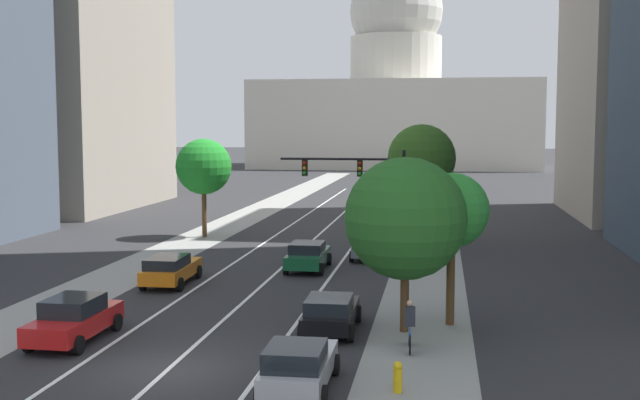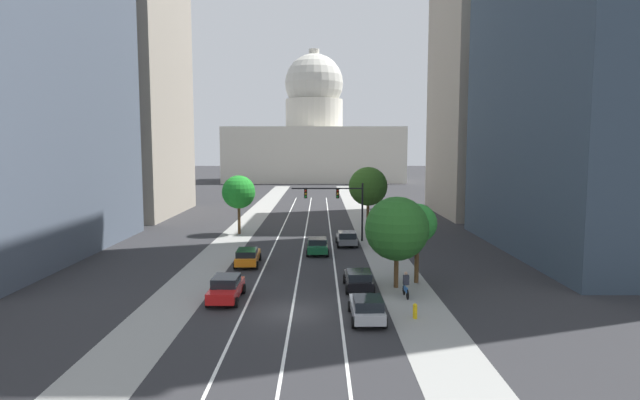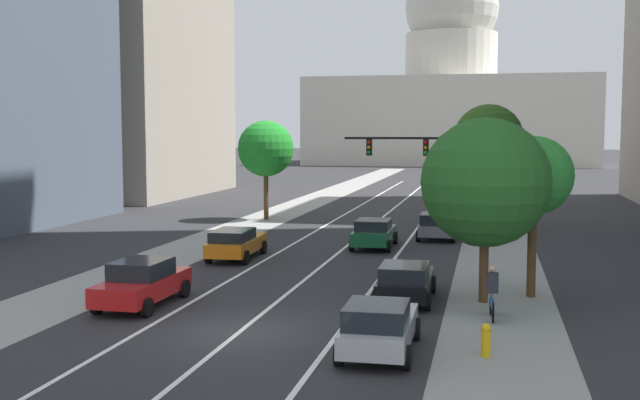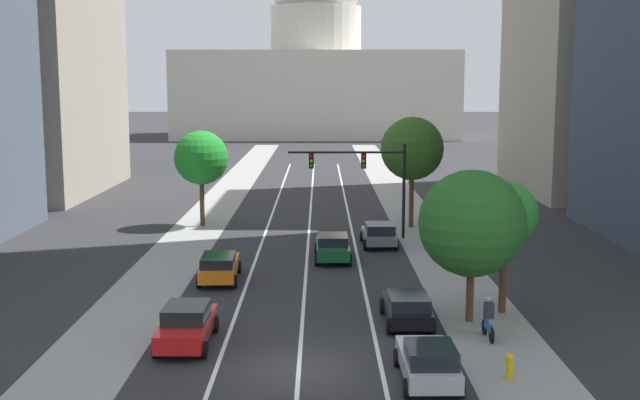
{
  "view_description": "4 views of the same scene",
  "coord_description": "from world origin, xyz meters",
  "px_view_note": "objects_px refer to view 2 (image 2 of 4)",
  "views": [
    {
      "loc": [
        8.28,
        -22.77,
        7.56
      ],
      "look_at": [
        -0.01,
        31.01,
        2.37
      ],
      "focal_mm": 44.11,
      "sensor_mm": 36.0,
      "label": 1
    },
    {
      "loc": [
        1.69,
        -30.0,
        9.85
      ],
      "look_at": [
        1.53,
        31.75,
        3.51
      ],
      "focal_mm": 29.1,
      "sensor_mm": 36.0,
      "label": 2
    },
    {
      "loc": [
        7.17,
        -21.41,
        5.96
      ],
      "look_at": [
        -1.35,
        17.19,
        2.42
      ],
      "focal_mm": 43.24,
      "sensor_mm": 36.0,
      "label": 3
    },
    {
      "loc": [
        0.74,
        -26.91,
        10.01
      ],
      "look_at": [
        0.5,
        25.32,
        2.24
      ],
      "focal_mm": 44.86,
      "sensor_mm": 36.0,
      "label": 4
    }
  ],
  "objects_px": {
    "car_green": "(319,245)",
    "traffic_signal_mast": "(341,200)",
    "car_silver": "(368,308)",
    "car_black": "(360,279)",
    "cyclist": "(407,285)",
    "street_tree_far_right": "(398,229)",
    "fire_hydrant": "(416,311)",
    "street_tree_near_right": "(369,187)",
    "car_red": "(228,288)",
    "capitol_building": "(315,139)",
    "car_orange": "(249,256)",
    "street_tree_near_left": "(240,192)",
    "street_tree_mid_right": "(419,224)",
    "car_gray": "(348,238)"
  },
  "relations": [
    {
      "from": "car_green",
      "to": "traffic_signal_mast",
      "type": "relative_size",
      "value": 0.6
    },
    {
      "from": "car_silver",
      "to": "car_black",
      "type": "bearing_deg",
      "value": -0.71
    },
    {
      "from": "cyclist",
      "to": "street_tree_far_right",
      "type": "xyz_separation_m",
      "value": [
        -0.29,
        2.41,
        3.34
      ]
    },
    {
      "from": "cyclist",
      "to": "traffic_signal_mast",
      "type": "bearing_deg",
      "value": 6.55
    },
    {
      "from": "fire_hydrant",
      "to": "street_tree_near_right",
      "type": "height_order",
      "value": "street_tree_near_right"
    },
    {
      "from": "street_tree_far_right",
      "to": "traffic_signal_mast",
      "type": "bearing_deg",
      "value": 100.49
    },
    {
      "from": "car_green",
      "to": "car_red",
      "type": "relative_size",
      "value": 1.0
    },
    {
      "from": "fire_hydrant",
      "to": "capitol_building",
      "type": "bearing_deg",
      "value": 93.38
    },
    {
      "from": "cyclist",
      "to": "car_black",
      "type": "bearing_deg",
      "value": 52.82
    },
    {
      "from": "car_black",
      "to": "fire_hydrant",
      "type": "xyz_separation_m",
      "value": [
        2.8,
        -6.22,
        -0.26
      ]
    },
    {
      "from": "car_orange",
      "to": "street_tree_near_left",
      "type": "xyz_separation_m",
      "value": [
        -3.13,
        15.61,
        4.01
      ]
    },
    {
      "from": "car_red",
      "to": "street_tree_near_left",
      "type": "xyz_separation_m",
      "value": [
        -3.12,
        25.52,
        3.97
      ]
    },
    {
      "from": "car_silver",
      "to": "cyclist",
      "type": "relative_size",
      "value": 2.45
    },
    {
      "from": "capitol_building",
      "to": "car_green",
      "type": "xyz_separation_m",
      "value": [
        1.45,
        -102.83,
        -11.43
      ]
    },
    {
      "from": "fire_hydrant",
      "to": "street_tree_near_right",
      "type": "bearing_deg",
      "value": 90.2
    },
    {
      "from": "car_red",
      "to": "cyclist",
      "type": "distance_m",
      "value": 11.7
    },
    {
      "from": "car_green",
      "to": "fire_hydrant",
      "type": "bearing_deg",
      "value": -163.23
    },
    {
      "from": "street_tree_mid_right",
      "to": "car_silver",
      "type": "bearing_deg",
      "value": -117.65
    },
    {
      "from": "car_black",
      "to": "street_tree_near_left",
      "type": "distance_m",
      "value": 26.12
    },
    {
      "from": "street_tree_mid_right",
      "to": "street_tree_near_left",
      "type": "xyz_separation_m",
      "value": [
        -16.19,
        21.2,
        0.43
      ]
    },
    {
      "from": "car_black",
      "to": "street_tree_near_right",
      "type": "distance_m",
      "value": 23.1
    },
    {
      "from": "street_tree_near_right",
      "to": "street_tree_mid_right",
      "type": "distance_m",
      "value": 20.82
    },
    {
      "from": "cyclist",
      "to": "car_green",
      "type": "bearing_deg",
      "value": 19.07
    },
    {
      "from": "car_green",
      "to": "street_tree_near_right",
      "type": "height_order",
      "value": "street_tree_near_right"
    },
    {
      "from": "street_tree_near_right",
      "to": "car_red",
      "type": "bearing_deg",
      "value": -114.51
    },
    {
      "from": "car_red",
      "to": "street_tree_mid_right",
      "type": "xyz_separation_m",
      "value": [
        13.06,
        4.32,
        3.54
      ]
    },
    {
      "from": "traffic_signal_mast",
      "to": "fire_hydrant",
      "type": "relative_size",
      "value": 8.23
    },
    {
      "from": "street_tree_near_right",
      "to": "street_tree_far_right",
      "type": "distance_m",
      "value": 22.06
    },
    {
      "from": "traffic_signal_mast",
      "to": "car_silver",
      "type": "bearing_deg",
      "value": -88.48
    },
    {
      "from": "car_silver",
      "to": "car_gray",
      "type": "bearing_deg",
      "value": -0.71
    },
    {
      "from": "capitol_building",
      "to": "cyclist",
      "type": "distance_m",
      "value": 117.72
    },
    {
      "from": "capitol_building",
      "to": "street_tree_near_right",
      "type": "xyz_separation_m",
      "value": [
        7.06,
        -92.52,
        -6.75
      ]
    },
    {
      "from": "street_tree_near_right",
      "to": "street_tree_far_right",
      "type": "bearing_deg",
      "value": -90.06
    },
    {
      "from": "capitol_building",
      "to": "car_red",
      "type": "xyz_separation_m",
      "value": [
        -4.36,
        -117.56,
        -11.4
      ]
    },
    {
      "from": "street_tree_mid_right",
      "to": "car_orange",
      "type": "bearing_deg",
      "value": 156.84
    },
    {
      "from": "car_gray",
      "to": "car_black",
      "type": "bearing_deg",
      "value": 178.36
    },
    {
      "from": "street_tree_far_right",
      "to": "street_tree_mid_right",
      "type": "bearing_deg",
      "value": 38.02
    },
    {
      "from": "car_gray",
      "to": "traffic_signal_mast",
      "type": "relative_size",
      "value": 0.54
    },
    {
      "from": "street_tree_near_right",
      "to": "car_green",
      "type": "bearing_deg",
      "value": -118.53
    },
    {
      "from": "street_tree_near_left",
      "to": "car_black",
      "type": "bearing_deg",
      "value": -62.69
    },
    {
      "from": "capitol_building",
      "to": "street_tree_near_right",
      "type": "bearing_deg",
      "value": -85.64
    },
    {
      "from": "car_gray",
      "to": "capitol_building",
      "type": "bearing_deg",
      "value": 0.89
    },
    {
      "from": "car_black",
      "to": "fire_hydrant",
      "type": "bearing_deg",
      "value": -156.6
    },
    {
      "from": "fire_hydrant",
      "to": "street_tree_near_left",
      "type": "height_order",
      "value": "street_tree_near_left"
    },
    {
      "from": "capitol_building",
      "to": "car_green",
      "type": "relative_size",
      "value": 11.01
    },
    {
      "from": "street_tree_near_right",
      "to": "street_tree_far_right",
      "type": "xyz_separation_m",
      "value": [
        -0.02,
        -22.02,
        -1.26
      ]
    },
    {
      "from": "car_green",
      "to": "cyclist",
      "type": "distance_m",
      "value": 15.29
    },
    {
      "from": "car_green",
      "to": "street_tree_mid_right",
      "type": "bearing_deg",
      "value": -145.62
    },
    {
      "from": "street_tree_near_left",
      "to": "fire_hydrant",
      "type": "bearing_deg",
      "value": -63.33
    },
    {
      "from": "capitol_building",
      "to": "street_tree_near_left",
      "type": "bearing_deg",
      "value": -94.65
    }
  ]
}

